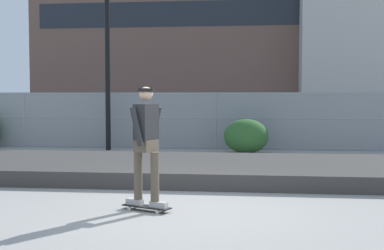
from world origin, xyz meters
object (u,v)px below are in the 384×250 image
(skateboard, at_px, (147,207))
(skater, at_px, (146,138))
(parked_car_mid, at_px, (275,120))
(shrub_center, at_px, (246,136))
(parked_car_near, at_px, (106,119))

(skateboard, bearing_deg, skater, -176.42)
(skateboard, distance_m, parked_car_mid, 11.99)
(shrub_center, bearing_deg, skateboard, -100.27)
(skateboard, height_order, shrub_center, shrub_center)
(skateboard, relative_size, skater, 0.45)
(parked_car_near, relative_size, parked_car_mid, 0.99)
(skater, distance_m, shrub_center, 8.09)
(parked_car_mid, bearing_deg, skater, -101.85)
(skateboard, distance_m, skater, 1.05)
(skateboard, relative_size, shrub_center, 0.60)
(parked_car_near, distance_m, shrub_center, 6.91)
(skateboard, height_order, skater, skater)
(skater, xyz_separation_m, parked_car_near, (-4.09, 12.07, -0.27))
(skater, xyz_separation_m, parked_car_mid, (2.46, 11.71, -0.27))
(skateboard, xyz_separation_m, skater, (-0.00, -0.00, 1.05))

